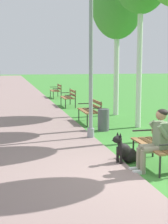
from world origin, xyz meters
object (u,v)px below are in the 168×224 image
park_bench_mid (91,109)px  person_seated_on_near_bench (156,138)px  park_bench_near (159,142)px  park_bench_furthest (57,90)px  lamp_post_near (91,62)px  birch_tree_fourth (117,2)px  dog_black (126,152)px  park_bench_far (69,96)px  litter_bin (103,120)px

park_bench_mid → person_seated_on_near_bench: (-0.07, -5.60, 0.17)m
park_bench_near → park_bench_furthest: size_ratio=1.00×
lamp_post_near → birch_tree_fourth: (2.10, 4.12, 2.38)m
person_seated_on_near_bench → dog_black: size_ratio=1.56×
park_bench_furthest → lamp_post_near: size_ratio=0.36×
park_bench_near → lamp_post_near: lamp_post_near is taller
park_bench_far → park_bench_furthest: size_ratio=1.00×
birch_tree_fourth → litter_bin: bearing=-114.8°
park_bench_mid → lamp_post_near: (-0.61, -2.45, 1.66)m
dog_black → lamp_post_near: bearing=93.3°
park_bench_mid → park_bench_furthest: (0.09, 9.21, 0.00)m
park_bench_far → litter_bin: 6.28m
dog_black → birch_tree_fourth: (1.96, 6.66, 4.30)m
park_bench_furthest → park_bench_far: bearing=-90.0°
park_bench_furthest → person_seated_on_near_bench: size_ratio=1.20×
dog_black → lamp_post_near: size_ratio=0.19×
dog_black → lamp_post_near: 3.18m
dog_black → park_bench_furthest: bearing=87.8°
park_bench_near → person_seated_on_near_bench: person_seated_on_near_bench is taller
person_seated_on_near_bench → birch_tree_fourth: 8.39m
park_bench_far → birch_tree_fourth: birch_tree_fourth is taller
person_seated_on_near_bench → litter_bin: (0.12, 4.17, -0.33)m
park_bench_near → birch_tree_fourth: bearing=79.1°
park_bench_near → litter_bin: park_bench_near is taller
lamp_post_near → litter_bin: (0.67, 1.02, -1.82)m
park_bench_furthest → person_seated_on_near_bench: (-0.15, -14.81, 0.17)m
park_bench_near → birch_tree_fourth: (1.35, 6.98, 4.05)m
park_bench_mid → dog_black: size_ratio=1.87×
park_bench_far → dog_black: bearing=-93.2°
person_seated_on_near_bench → lamp_post_near: (-0.55, 3.15, 1.49)m
lamp_post_near → birch_tree_fourth: bearing=63.0°
litter_bin → park_bench_near: bearing=-88.8°
birch_tree_fourth → park_bench_mid: bearing=-131.6°
litter_bin → lamp_post_near: bearing=-123.4°
park_bench_mid → person_seated_on_near_bench: bearing=-90.7°
park_bench_mid → litter_bin: size_ratio=2.14×
person_seated_on_near_bench → birch_tree_fourth: birch_tree_fourth is taller
lamp_post_near → litter_bin: 2.19m
birch_tree_fourth → park_bench_near: bearing=-100.9°
park_bench_mid → park_bench_furthest: size_ratio=1.00×
dog_black → lamp_post_near: lamp_post_near is taller
park_bench_near → park_bench_far: size_ratio=1.00×
person_seated_on_near_bench → park_bench_mid: bearing=89.3°
park_bench_near → park_bench_mid: bearing=91.5°
birch_tree_fourth → litter_bin: size_ratio=8.70×
person_seated_on_near_bench → birch_tree_fourth: (1.55, 7.27, 3.88)m
park_bench_near → park_bench_furthest: 14.51m
park_bench_near → person_seated_on_near_bench: (-0.21, -0.29, 0.17)m
park_bench_furthest → birch_tree_fourth: size_ratio=0.25×
birch_tree_fourth → dog_black: bearing=-106.4°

